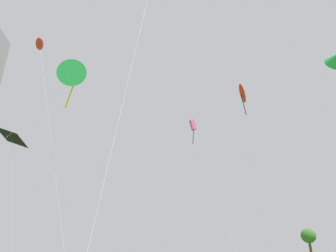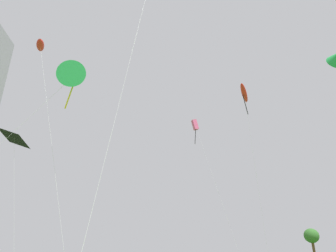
{
  "view_description": "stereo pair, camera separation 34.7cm",
  "coord_description": "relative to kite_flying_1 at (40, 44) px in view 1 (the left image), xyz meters",
  "views": [
    {
      "loc": [
        -8.52,
        -13.05,
        1.86
      ],
      "look_at": [
        -0.81,
        9.5,
        11.7
      ],
      "focal_mm": 31.97,
      "sensor_mm": 36.0,
      "label": 1
    },
    {
      "loc": [
        -8.19,
        -13.16,
        1.86
      ],
      "look_at": [
        -0.81,
        9.5,
        11.7
      ],
      "focal_mm": 31.97,
      "sensor_mm": 36.0,
      "label": 2
    }
  ],
  "objects": [
    {
      "name": "kite_flying_3",
      "position": [
        3.6,
        -5.64,
        -6.27
      ],
      "size": [
        10.97,
        2.15,
        15.23
      ],
      "color": "silver",
      "rests_on": "ground"
    },
    {
      "name": "kite_flying_4",
      "position": [
        23.78,
        17.43,
        1.47
      ],
      "size": [
        4.57,
        5.58,
        22.85
      ],
      "color": "silver",
      "rests_on": "ground"
    },
    {
      "name": "kite_flying_6",
      "position": [
        26.26,
        5.44,
        1.97
      ],
      "size": [
        4.14,
        4.13,
        23.41
      ],
      "color": "silver",
      "rests_on": "ground"
    },
    {
      "name": "kite_flying_1",
      "position": [
        0.0,
        0.0,
        0.0
      ],
      "size": [
        5.4,
        6.91,
        20.83
      ],
      "color": "silver",
      "rests_on": "ground"
    },
    {
      "name": "kite_flying_7",
      "position": [
        -1.85,
        6.76,
        -7.54
      ],
      "size": [
        4.16,
        3.25,
        13.4
      ],
      "color": "silver",
      "rests_on": "ground"
    },
    {
      "name": "park_tree_2",
      "position": [
        37.67,
        9.76,
        -16.78
      ],
      "size": [
        2.04,
        2.04,
        4.61
      ],
      "color": "brown",
      "rests_on": "ground"
    }
  ]
}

